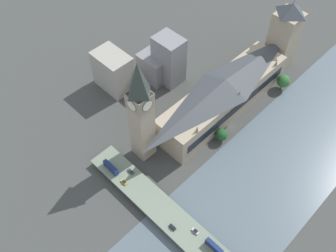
# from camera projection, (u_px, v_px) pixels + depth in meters

# --- Properties ---
(ground_plane) EXTENTS (600.00, 600.00, 0.00)m
(ground_plane) POSITION_uv_depth(u_px,v_px,m) (232.00, 127.00, 250.81)
(ground_plane) COLOR #424442
(river_water) EXTENTS (66.41, 360.00, 0.30)m
(river_water) POSITION_uv_depth(u_px,v_px,m) (281.00, 162.00, 233.61)
(river_water) COLOR slate
(river_water) RESTS_ON ground_plane
(parliament_hall) EXTENTS (25.76, 106.34, 28.39)m
(parliament_hall) POSITION_uv_depth(u_px,v_px,m) (224.00, 95.00, 250.08)
(parliament_hall) COLOR tan
(parliament_hall) RESTS_ON ground_plane
(clock_tower) EXTENTS (12.16, 12.16, 75.29)m
(clock_tower) POSITION_uv_depth(u_px,v_px,m) (141.00, 111.00, 207.64)
(clock_tower) COLOR tan
(clock_tower) RESTS_ON ground_plane
(victoria_tower) EXTENTS (17.47, 17.47, 56.65)m
(victoria_tower) POSITION_uv_depth(u_px,v_px,m) (284.00, 36.00, 269.48)
(victoria_tower) COLOR tan
(victoria_tower) RESTS_ON ground_plane
(road_bridge) EXTENTS (164.82, 16.49, 4.77)m
(road_bridge) POSITION_uv_depth(u_px,v_px,m) (200.00, 245.00, 197.09)
(road_bridge) COLOR #5D6A59
(road_bridge) RESTS_ON ground_plane
(double_decker_bus_mid) EXTENTS (10.83, 2.47, 4.80)m
(double_decker_bus_mid) POSITION_uv_depth(u_px,v_px,m) (214.00, 247.00, 192.95)
(double_decker_bus_mid) COLOR navy
(double_decker_bus_mid) RESTS_ON road_bridge
(double_decker_bus_rear) EXTENTS (11.60, 2.64, 4.79)m
(double_decker_bus_rear) POSITION_uv_depth(u_px,v_px,m) (111.00, 167.00, 222.67)
(double_decker_bus_rear) COLOR navy
(double_decker_bus_rear) RESTS_ON road_bridge
(car_northbound_lead) EXTENTS (4.33, 1.87, 1.48)m
(car_northbound_lead) POSITION_uv_depth(u_px,v_px,m) (195.00, 231.00, 200.13)
(car_northbound_lead) COLOR silver
(car_northbound_lead) RESTS_ON road_bridge
(car_northbound_mid) EXTENTS (4.41, 1.74, 1.41)m
(car_northbound_mid) POSITION_uv_depth(u_px,v_px,m) (124.00, 182.00, 218.69)
(car_northbound_mid) COLOR gold
(car_northbound_mid) RESTS_ON road_bridge
(car_northbound_tail) EXTENTS (4.66, 1.90, 1.30)m
(car_northbound_tail) POSITION_uv_depth(u_px,v_px,m) (131.00, 171.00, 223.22)
(car_northbound_tail) COLOR #2D5638
(car_northbound_tail) RESTS_ON road_bridge
(car_southbound_lead) EXTENTS (4.20, 1.84, 1.46)m
(car_southbound_lead) POSITION_uv_depth(u_px,v_px,m) (172.00, 227.00, 201.50)
(car_southbound_lead) COLOR black
(car_southbound_lead) RESTS_ON road_bridge
(city_block_west) EXTENTS (21.64, 19.70, 20.01)m
(city_block_west) POSITION_uv_depth(u_px,v_px,m) (156.00, 66.00, 273.69)
(city_block_west) COLOR gray
(city_block_west) RESTS_ON ground_plane
(city_block_center) EXTENTS (26.54, 18.04, 28.75)m
(city_block_center) POSITION_uv_depth(u_px,v_px,m) (113.00, 71.00, 263.85)
(city_block_center) COLOR #A39E93
(city_block_center) RESTS_ON ground_plane
(city_block_east) EXTENTS (20.19, 15.95, 37.12)m
(city_block_east) POSITION_uv_depth(u_px,v_px,m) (169.00, 60.00, 265.01)
(city_block_east) COLOR gray
(city_block_east) RESTS_ON ground_plane
(tree_embankment_near) EXTENTS (8.02, 8.02, 9.44)m
(tree_embankment_near) POSITION_uv_depth(u_px,v_px,m) (221.00, 135.00, 240.23)
(tree_embankment_near) COLOR brown
(tree_embankment_near) RESTS_ON ground_plane
(tree_embankment_mid) EXTENTS (9.34, 9.34, 11.96)m
(tree_embankment_mid) POSITION_uv_depth(u_px,v_px,m) (283.00, 81.00, 267.74)
(tree_embankment_mid) COLOR brown
(tree_embankment_mid) RESTS_ON ground_plane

